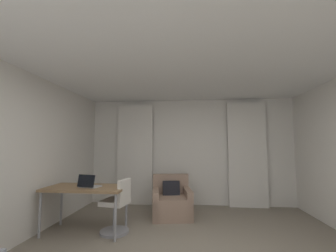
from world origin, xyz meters
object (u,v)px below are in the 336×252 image
Objects in this scene: desk at (86,190)px; laptop at (89,185)px; desk_chair at (117,209)px; armchair at (172,202)px.

laptop reaches higher than desk.
desk_chair is at bearing 11.02° from laptop.
desk is (-1.37, -0.97, 0.41)m from armchair.
armchair is 2.45× the size of laptop.
armchair is 1.02× the size of desk_chair.
desk_chair is at bearing -131.49° from armchair.
desk is 0.14m from laptop.
desk is 0.61m from desk_chair.
desk is at bearing 138.41° from laptop.
laptop is (0.07, -0.06, 0.11)m from desk.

